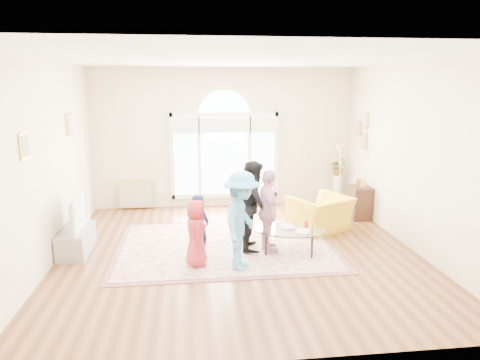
{
  "coord_description": "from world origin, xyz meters",
  "views": [
    {
      "loc": [
        -0.78,
        -6.84,
        2.77
      ],
      "look_at": [
        0.05,
        0.3,
        1.2
      ],
      "focal_mm": 32.0,
      "sensor_mm": 36.0,
      "label": 1
    }
  ],
  "objects": [
    {
      "name": "ground",
      "position": [
        0.0,
        0.0,
        0.0
      ],
      "size": [
        6.0,
        6.0,
        0.0
      ],
      "primitive_type": "plane",
      "color": "#552F16",
      "rests_on": "ground"
    },
    {
      "name": "room_shell",
      "position": [
        0.01,
        2.83,
        1.57
      ],
      "size": [
        6.0,
        6.0,
        6.0
      ],
      "color": "beige",
      "rests_on": "ground"
    },
    {
      "name": "area_rug",
      "position": [
        -0.2,
        0.29,
        0.01
      ],
      "size": [
        3.6,
        2.6,
        0.02
      ],
      "primitive_type": "cube",
      "color": "beige",
      "rests_on": "ground"
    },
    {
      "name": "rug_border",
      "position": [
        -0.2,
        0.29,
        0.01
      ],
      "size": [
        3.8,
        2.8,
        0.01
      ],
      "primitive_type": "cube",
      "color": "brown",
      "rests_on": "ground"
    },
    {
      "name": "tv_console",
      "position": [
        -2.75,
        0.3,
        0.21
      ],
      "size": [
        0.45,
        1.0,
        0.42
      ],
      "primitive_type": "cube",
      "color": "gray",
      "rests_on": "ground"
    },
    {
      "name": "television",
      "position": [
        -2.74,
        0.3,
        0.71
      ],
      "size": [
        0.17,
        1.02,
        0.59
      ],
      "color": "black",
      "rests_on": "tv_console"
    },
    {
      "name": "coffee_table",
      "position": [
        0.85,
        -0.14,
        0.4
      ],
      "size": [
        1.35,
        1.05,
        0.54
      ],
      "rotation": [
        0.0,
        0.0,
        -0.27
      ],
      "color": "silver",
      "rests_on": "ground"
    },
    {
      "name": "armchair",
      "position": [
        1.7,
        0.92,
        0.34
      ],
      "size": [
        1.37,
        1.31,
        0.69
      ],
      "primitive_type": "imported",
      "rotation": [
        0.0,
        0.0,
        3.63
      ],
      "color": "gold",
      "rests_on": "ground"
    },
    {
      "name": "side_cabinet",
      "position": [
        2.78,
        1.62,
        0.35
      ],
      "size": [
        0.4,
        0.5,
        0.7
      ],
      "primitive_type": "cube",
      "color": "black",
      "rests_on": "ground"
    },
    {
      "name": "floor_lamp",
      "position": [
        2.49,
        2.09,
        1.28
      ],
      "size": [
        0.25,
        0.25,
        1.51
      ],
      "color": "black",
      "rests_on": "ground"
    },
    {
      "name": "plant_pedestal",
      "position": [
        2.7,
        2.82,
        0.35
      ],
      "size": [
        0.2,
        0.2,
        0.7
      ],
      "primitive_type": "cylinder",
      "color": "white",
      "rests_on": "ground"
    },
    {
      "name": "potted_plant",
      "position": [
        2.7,
        2.82,
        0.91
      ],
      "size": [
        0.47,
        0.44,
        0.42
      ],
      "primitive_type": "imported",
      "rotation": [
        0.0,
        0.0,
        0.37
      ],
      "color": "#33722D",
      "rests_on": "plant_pedestal"
    },
    {
      "name": "leaning_picture",
      "position": [
        -2.06,
        2.9,
        0.0
      ],
      "size": [
        0.8,
        0.14,
        0.62
      ],
      "primitive_type": "cube",
      "rotation": [
        -0.14,
        0.0,
        0.0
      ],
      "color": "tan",
      "rests_on": "ground"
    },
    {
      "name": "child_red",
      "position": [
        -0.73,
        -0.5,
        0.55
      ],
      "size": [
        0.4,
        0.56,
        1.06
      ],
      "primitive_type": "imported",
      "rotation": [
        0.0,
        0.0,
        1.7
      ],
      "color": "#B62933",
      "rests_on": "area_rug"
    },
    {
      "name": "child_navy",
      "position": [
        -0.65,
        -0.28,
        0.56
      ],
      "size": [
        0.4,
        0.46,
        1.08
      ],
      "primitive_type": "imported",
      "rotation": [
        0.0,
        0.0,
        1.14
      ],
      "color": "#131833",
      "rests_on": "area_rug"
    },
    {
      "name": "child_black",
      "position": [
        0.27,
        0.13,
        0.79
      ],
      "size": [
        0.65,
        0.8,
        1.54
      ],
      "primitive_type": "imported",
      "rotation": [
        0.0,
        0.0,
        1.47
      ],
      "color": "black",
      "rests_on": "area_rug"
    },
    {
      "name": "child_pink",
      "position": [
        0.49,
        -0.06,
        0.73
      ],
      "size": [
        0.38,
        0.84,
        1.41
      ],
      "primitive_type": "imported",
      "rotation": [
        0.0,
        0.0,
        1.61
      ],
      "color": "#E09DB6",
      "rests_on": "area_rug"
    },
    {
      "name": "child_blue",
      "position": [
        -0.04,
        -0.69,
        0.78
      ],
      "size": [
        0.89,
        1.12,
        1.52
      ],
      "primitive_type": "imported",
      "rotation": [
        0.0,
        0.0,
        1.19
      ],
      "color": "#52A5DE",
      "rests_on": "area_rug"
    }
  ]
}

